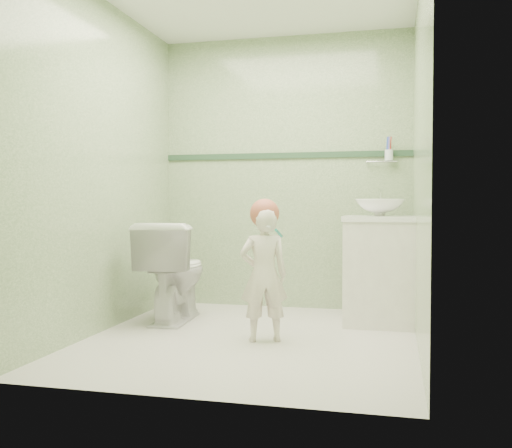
# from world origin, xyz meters

# --- Properties ---
(ground) EXTENTS (2.50, 2.50, 0.00)m
(ground) POSITION_xyz_m (0.00, 0.00, 0.00)
(ground) COLOR beige
(ground) RESTS_ON ground
(room_shell) EXTENTS (2.50, 2.54, 2.40)m
(room_shell) POSITION_xyz_m (0.00, 0.00, 1.20)
(room_shell) COLOR #84A374
(room_shell) RESTS_ON ground
(trim_stripe) EXTENTS (2.20, 0.02, 0.05)m
(trim_stripe) POSITION_xyz_m (0.00, 1.24, 1.35)
(trim_stripe) COLOR #29472F
(trim_stripe) RESTS_ON room_shell
(vanity) EXTENTS (0.52, 0.50, 0.80)m
(vanity) POSITION_xyz_m (0.84, 0.70, 0.40)
(vanity) COLOR white
(vanity) RESTS_ON ground
(counter) EXTENTS (0.54, 0.52, 0.04)m
(counter) POSITION_xyz_m (0.84, 0.70, 0.81)
(counter) COLOR white
(counter) RESTS_ON vanity
(basin) EXTENTS (0.37, 0.37, 0.13)m
(basin) POSITION_xyz_m (0.84, 0.70, 0.89)
(basin) COLOR white
(basin) RESTS_ON counter
(faucet) EXTENTS (0.03, 0.13, 0.18)m
(faucet) POSITION_xyz_m (0.84, 0.89, 0.97)
(faucet) COLOR silver
(faucet) RESTS_ON counter
(cup_holder) EXTENTS (0.26, 0.07, 0.21)m
(cup_holder) POSITION_xyz_m (0.89, 1.18, 1.33)
(cup_holder) COLOR silver
(cup_holder) RESTS_ON room_shell
(toilet) EXTENTS (0.49, 0.79, 0.78)m
(toilet) POSITION_xyz_m (-0.74, 0.45, 0.39)
(toilet) COLOR white
(toilet) RESTS_ON ground
(toddler) EXTENTS (0.38, 0.31, 0.89)m
(toddler) POSITION_xyz_m (0.10, -0.05, 0.45)
(toddler) COLOR white
(toddler) RESTS_ON ground
(hair_cap) EXTENTS (0.20, 0.20, 0.20)m
(hair_cap) POSITION_xyz_m (0.10, -0.02, 0.86)
(hair_cap) COLOR #B15840
(hair_cap) RESTS_ON toddler
(teal_toothbrush) EXTENTS (0.10, 0.14, 0.08)m
(teal_toothbrush) POSITION_xyz_m (0.21, -0.14, 0.74)
(teal_toothbrush) COLOR #14877A
(teal_toothbrush) RESTS_ON toddler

